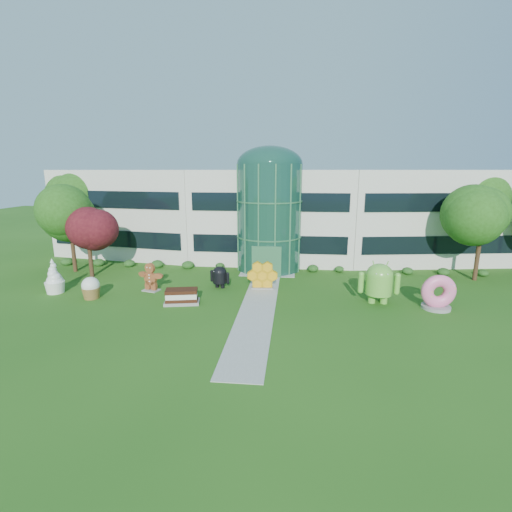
# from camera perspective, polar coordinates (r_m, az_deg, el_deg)

# --- Properties ---
(ground) EXTENTS (140.00, 140.00, 0.00)m
(ground) POSITION_cam_1_polar(r_m,az_deg,el_deg) (24.55, -0.05, -9.13)
(ground) COLOR #215114
(ground) RESTS_ON ground
(building) EXTENTS (46.00, 15.00, 9.30)m
(building) POSITION_cam_1_polar(r_m,az_deg,el_deg) (40.94, 2.64, 6.56)
(building) COLOR beige
(building) RESTS_ON ground
(atrium) EXTENTS (6.00, 6.00, 9.80)m
(atrium) POSITION_cam_1_polar(r_m,az_deg,el_deg) (34.96, 2.05, 5.87)
(atrium) COLOR #194738
(atrium) RESTS_ON ground
(walkway) EXTENTS (2.40, 20.00, 0.04)m
(walkway) POSITION_cam_1_polar(r_m,az_deg,el_deg) (26.40, 0.42, -7.46)
(walkway) COLOR #9E9E93
(walkway) RESTS_ON ground
(tree_red) EXTENTS (4.00, 4.00, 6.00)m
(tree_red) POSITION_cam_1_polar(r_m,az_deg,el_deg) (35.59, -24.31, 1.74)
(tree_red) COLOR #3F0C14
(tree_red) RESTS_ON ground
(trees_backdrop) EXTENTS (52.00, 8.00, 8.40)m
(trees_backdrop) POSITION_cam_1_polar(r_m,az_deg,el_deg) (36.04, 2.15, 4.96)
(trees_backdrop) COLOR #224B12
(trees_backdrop) RESTS_ON ground
(android_green) EXTENTS (3.07, 2.11, 3.40)m
(android_green) POSITION_cam_1_polar(r_m,az_deg,el_deg) (27.62, 18.41, -3.55)
(android_green) COLOR #63B439
(android_green) RESTS_ON ground
(android_black) EXTENTS (2.13, 1.77, 2.07)m
(android_black) POSITION_cam_1_polar(r_m,az_deg,el_deg) (29.96, -5.61, -2.97)
(android_black) COLOR black
(android_black) RESTS_ON ground
(donut) EXTENTS (2.44, 1.30, 2.46)m
(donut) POSITION_cam_1_polar(r_m,az_deg,el_deg) (28.15, 26.15, -4.93)
(donut) COLOR pink
(donut) RESTS_ON ground
(gingerbread) EXTENTS (2.64, 1.60, 2.28)m
(gingerbread) POSITION_cam_1_polar(r_m,az_deg,el_deg) (30.16, -15.93, -3.10)
(gingerbread) COLOR brown
(gingerbread) RESTS_ON ground
(ice_cream_sandwich) EXTENTS (2.63, 1.68, 1.09)m
(ice_cream_sandwich) POSITION_cam_1_polar(r_m,az_deg,el_deg) (26.94, -11.36, -6.11)
(ice_cream_sandwich) COLOR black
(ice_cream_sandwich) RESTS_ON ground
(honeycomb) EXTENTS (2.63, 1.08, 2.02)m
(honeycomb) POSITION_cam_1_polar(r_m,az_deg,el_deg) (29.56, 0.99, -3.17)
(honeycomb) COLOR #ECA617
(honeycomb) RESTS_ON ground
(froyo) EXTENTS (1.76, 1.76, 2.67)m
(froyo) POSITION_cam_1_polar(r_m,az_deg,el_deg) (32.46, -28.67, -2.73)
(froyo) COLOR white
(froyo) RESTS_ON ground
(cupcake) EXTENTS (1.79, 1.79, 1.64)m
(cupcake) POSITION_cam_1_polar(r_m,az_deg,el_deg) (30.00, -24.07, -4.48)
(cupcake) COLOR white
(cupcake) RESTS_ON ground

